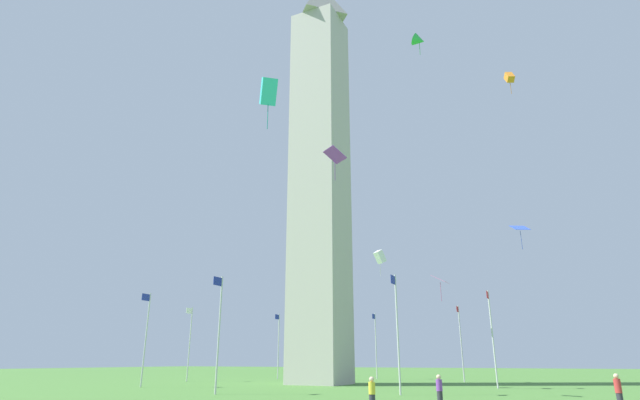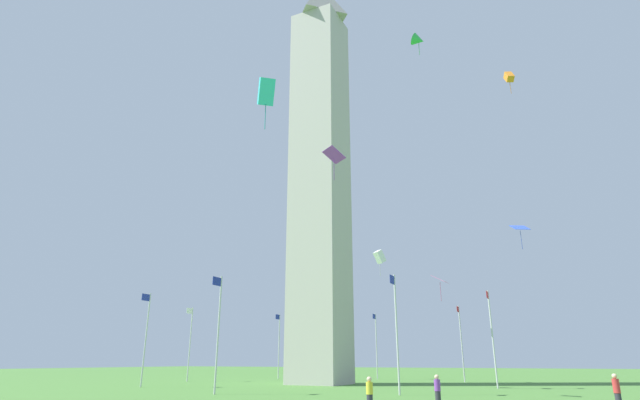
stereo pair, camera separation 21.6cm
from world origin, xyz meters
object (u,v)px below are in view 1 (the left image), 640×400
flagpole_sw (278,343)px  kite_purple_diamond (335,156)px  kite_white_box (380,257)px  kite_cyan_box (269,92)px  flagpole_se (461,340)px  person_red_shirt (619,392)px  flagpole_w (190,340)px  person_yellow_shirt (372,395)px  person_purple_shirt (440,391)px  flagpole_ne (397,327)px  kite_blue_diamond (520,228)px  kite_orange_box (509,77)px  kite_pink_diamond (440,280)px  flagpole_s (376,343)px  obelisk_monument (320,158)px  flagpole_nw (146,335)px  kite_green_delta (419,40)px  flagpole_e (492,334)px  flagpole_n (219,328)px

flagpole_sw → kite_purple_diamond: size_ratio=3.37×
kite_white_box → kite_cyan_box: size_ratio=0.86×
flagpole_se → person_red_shirt: bearing=23.0°
flagpole_w → person_yellow_shirt: (24.64, 32.01, -3.86)m
person_purple_shirt → kite_purple_diamond: kite_purple_diamond is taller
flagpole_ne → person_purple_shirt: bearing=29.4°
flagpole_w → kite_blue_diamond: kite_blue_diamond is taller
flagpole_se → person_red_shirt: (30.67, 13.03, -3.80)m
kite_orange_box → kite_pink_diamond: 19.55m
flagpole_se → kite_orange_box: 29.99m
flagpole_se → kite_cyan_box: kite_cyan_box is taller
flagpole_se → flagpole_s: (-5.07, -12.25, 0.00)m
obelisk_monument → person_yellow_shirt: obelisk_monument is taller
flagpole_nw → person_yellow_shirt: 29.90m
flagpole_sw → kite_white_box: 26.72m
flagpole_s → person_purple_shirt: (37.96, 16.97, -3.84)m
flagpole_ne → kite_blue_diamond: kite_blue_diamond is taller
person_red_shirt → obelisk_monument: bearing=8.4°
flagpole_ne → kite_cyan_box: kite_cyan_box is taller
kite_green_delta → kite_orange_box: bearing=123.9°
kite_green_delta → kite_orange_box: kite_green_delta is taller
flagpole_e → flagpole_w: 34.64m
person_purple_shirt → kite_cyan_box: bearing=91.4°
flagpole_se → kite_blue_diamond: (10.83, 8.46, 9.77)m
flagpole_ne → kite_green_delta: kite_green_delta is taller
flagpole_n → kite_pink_diamond: size_ratio=3.65×
flagpole_se → flagpole_sw: 24.49m
flagpole_ne → person_purple_shirt: size_ratio=5.26×
obelisk_monument → flagpole_e: size_ratio=5.89×
person_yellow_shirt → kite_white_box: kite_white_box is taller
kite_green_delta → kite_purple_diamond: (5.48, -6.05, -12.31)m
obelisk_monument → kite_pink_diamond: 20.88m
kite_blue_diamond → flagpole_sw: bearing=-108.2°
kite_green_delta → kite_cyan_box: kite_green_delta is taller
kite_pink_diamond → person_red_shirt: bearing=36.4°
kite_orange_box → kite_purple_diamond: bearing=-52.0°
kite_cyan_box → kite_purple_diamond: bearing=-170.8°
flagpole_ne → flagpole_sw: same height
person_yellow_shirt → obelisk_monument: bearing=-18.5°
flagpole_se → flagpole_s: 13.26m
flagpole_e → person_purple_shirt: 21.00m
flagpole_se → kite_green_delta: bearing=6.9°
flagpole_sw → person_yellow_shirt: (36.88, 26.94, -3.86)m
flagpole_s → flagpole_w: (17.32, -17.32, 0.00)m
flagpole_w → kite_blue_diamond: bearing=92.1°
flagpole_nw → kite_white_box: bearing=113.3°
flagpole_w → person_yellow_shirt: bearing=52.4°
kite_purple_diamond → flagpole_sw: bearing=-142.8°
flagpole_n → flagpole_se: bearing=157.5°
flagpole_s → flagpole_w: same height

